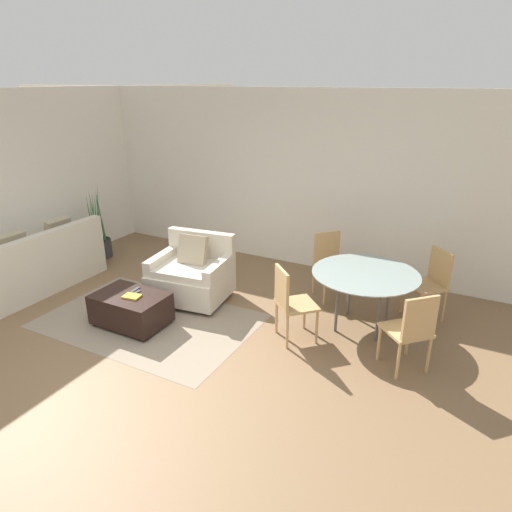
% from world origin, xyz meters
% --- Properties ---
extents(ground_plane, '(20.00, 20.00, 0.00)m').
position_xyz_m(ground_plane, '(0.00, 0.00, 0.00)').
color(ground_plane, brown).
extents(wall_back, '(12.00, 0.06, 2.75)m').
position_xyz_m(wall_back, '(0.00, 3.54, 1.38)').
color(wall_back, white).
rests_on(wall_back, ground_plane).
extents(wall_left, '(0.06, 12.00, 2.75)m').
position_xyz_m(wall_left, '(-3.29, 1.50, 1.38)').
color(wall_left, white).
rests_on(wall_left, ground_plane).
extents(area_rug, '(2.62, 1.72, 0.01)m').
position_xyz_m(area_rug, '(-0.64, 0.85, 0.00)').
color(area_rug, gray).
rests_on(area_rug, ground_plane).
extents(couch, '(0.89, 1.91, 0.94)m').
position_xyz_m(couch, '(-2.73, 0.88, 0.32)').
color(couch, beige).
rests_on(couch, ground_plane).
extents(armchair, '(1.09, 0.96, 0.90)m').
position_xyz_m(armchair, '(-0.52, 1.65, 0.35)').
color(armchair, beige).
rests_on(armchair, ground_plane).
extents(ottoman, '(0.88, 0.59, 0.41)m').
position_xyz_m(ottoman, '(-0.77, 0.69, 0.22)').
color(ottoman, black).
rests_on(ottoman, ground_plane).
extents(book_stack, '(0.23, 0.18, 0.02)m').
position_xyz_m(book_stack, '(-0.69, 0.66, 0.42)').
color(book_stack, gold).
rests_on(book_stack, ottoman).
extents(tv_remote_primary, '(0.05, 0.16, 0.01)m').
position_xyz_m(tv_remote_primary, '(-0.80, 0.83, 0.41)').
color(tv_remote_primary, '#333338').
rests_on(tv_remote_primary, ottoman).
extents(tv_remote_secondary, '(0.06, 0.15, 0.01)m').
position_xyz_m(tv_remote_secondary, '(-0.74, 0.76, 0.41)').
color(tv_remote_secondary, '#333338').
rests_on(tv_remote_secondary, ottoman).
extents(potted_plant, '(0.41, 0.41, 1.27)m').
position_xyz_m(potted_plant, '(-2.86, 2.21, 0.27)').
color(potted_plant, '#333338').
rests_on(potted_plant, ground_plane).
extents(dining_table, '(1.26, 1.26, 0.72)m').
position_xyz_m(dining_table, '(1.77, 1.96, 0.66)').
color(dining_table, '#8C9E99').
rests_on(dining_table, ground_plane).
extents(dining_chair_near_left, '(0.59, 0.59, 0.90)m').
position_xyz_m(dining_chair_near_left, '(1.10, 1.29, 0.52)').
color(dining_chair_near_left, tan).
rests_on(dining_chair_near_left, ground_plane).
extents(dining_chair_near_right, '(0.59, 0.59, 0.90)m').
position_xyz_m(dining_chair_near_right, '(2.44, 1.29, 0.52)').
color(dining_chair_near_right, tan).
rests_on(dining_chair_near_right, ground_plane).
extents(dining_chair_far_left, '(0.59, 0.59, 0.90)m').
position_xyz_m(dining_chair_far_left, '(1.10, 2.63, 0.52)').
color(dining_chair_far_left, tan).
rests_on(dining_chair_far_left, ground_plane).
extents(dining_chair_far_right, '(0.59, 0.59, 0.90)m').
position_xyz_m(dining_chair_far_right, '(2.44, 2.63, 0.52)').
color(dining_chair_far_right, tan).
rests_on(dining_chair_far_right, ground_plane).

